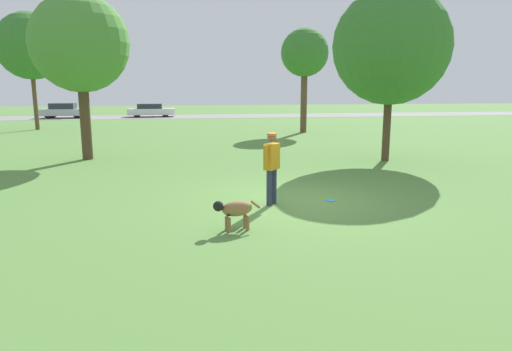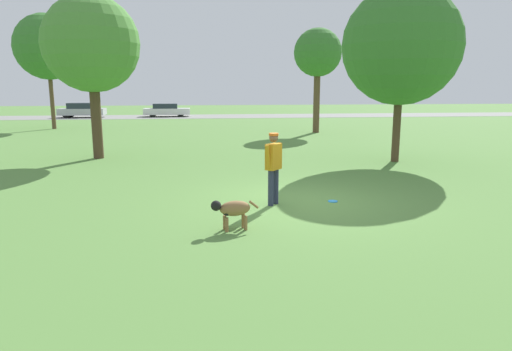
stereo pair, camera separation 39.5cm
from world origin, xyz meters
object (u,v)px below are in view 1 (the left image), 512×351
object	(u,v)px
dog	(235,210)
tree_near_right	(391,46)
person	(272,163)
tree_far_left	(30,46)
tree_far_right	(305,54)
frisbee	(330,200)
parked_car_white	(151,110)
tree_near_left	(80,44)
parked_car_silver	(64,111)

from	to	relation	value
dog	tree_near_right	xyz separation A→B (m)	(6.65, 7.64, 3.79)
person	tree_far_left	distance (m)	24.71
tree_near_right	tree_far_left	xyz separation A→B (m)	(-17.00, 15.67, 1.09)
tree_far_right	tree_near_right	bearing A→B (deg)	-88.84
frisbee	tree_far_left	xyz separation A→B (m)	(-12.95, 21.35, 5.29)
parked_car_white	tree_far_right	bearing A→B (deg)	-59.05
frisbee	parked_car_white	bearing A→B (deg)	100.86
tree_far_left	tree_near_right	bearing A→B (deg)	-42.68
tree_near_left	parked_car_white	xyz separation A→B (m)	(0.82, 25.51, -3.72)
parked_car_silver	tree_far_right	bearing A→B (deg)	-42.19
dog	tree_near_right	bearing A→B (deg)	-142.07
person	tree_far_right	size ratio (longest dim) A/B	0.28
person	tree_near_left	bearing A→B (deg)	76.20
frisbee	tree_near_right	bearing A→B (deg)	54.52
frisbee	tree_near_right	size ratio (longest dim) A/B	0.04
person	parked_car_silver	size ratio (longest dim) A/B	0.43
tree_near_left	parked_car_white	distance (m)	25.79
person	tree_far_right	world-z (taller)	tree_far_right
tree_far_left	parked_car_white	xyz separation A→B (m)	(6.56, 11.99, -4.69)
tree_near_left	parked_car_silver	size ratio (longest dim) A/B	1.53
frisbee	tree_near_left	xyz separation A→B (m)	(-7.22, 7.83, 4.32)
person	parked_car_white	size ratio (longest dim) A/B	0.40
dog	tree_far_left	bearing A→B (deg)	-77.11
person	parked_car_white	world-z (taller)	person
tree_far_right	tree_far_left	xyz separation A→B (m)	(-16.77, 4.49, 0.59)
tree_far_left	parked_car_silver	distance (m)	12.50
parked_car_white	tree_far_left	bearing A→B (deg)	-119.51
tree_far_right	parked_car_silver	size ratio (longest dim) A/B	1.54
dog	tree_near_left	world-z (taller)	tree_near_left
frisbee	parked_car_silver	world-z (taller)	parked_car_silver
tree_near_right	parked_car_white	bearing A→B (deg)	110.68
dog	parked_car_silver	distance (m)	36.69
person	tree_near_right	size ratio (longest dim) A/B	0.27
tree_far_left	parked_car_silver	bearing A→B (deg)	95.09
person	dog	size ratio (longest dim) A/B	1.76
tree_near_right	tree_far_left	distance (m)	23.15
parked_car_white	tree_near_left	bearing A→B (deg)	-92.68
parked_car_silver	parked_car_white	bearing A→B (deg)	3.10
dog	parked_car_silver	bearing A→B (deg)	-82.97
tree_near_right	tree_far_right	bearing A→B (deg)	91.16
parked_car_silver	parked_car_white	distance (m)	7.60
frisbee	parked_car_white	xyz separation A→B (m)	(-6.40, 33.35, 0.60)
tree_near_right	parked_car_silver	xyz separation A→B (m)	(-18.03, 27.24, -3.55)
tree_near_right	parked_car_silver	size ratio (longest dim) A/B	1.58
tree_near_right	tree_far_left	size ratio (longest dim) A/B	0.86
tree_far_left	tree_far_right	bearing A→B (deg)	-14.98
tree_near_left	frisbee	bearing A→B (deg)	-47.35
tree_far_left	frisbee	bearing A→B (deg)	-58.76
dog	tree_far_left	distance (m)	25.97
parked_car_silver	tree_far_left	bearing A→B (deg)	-85.06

